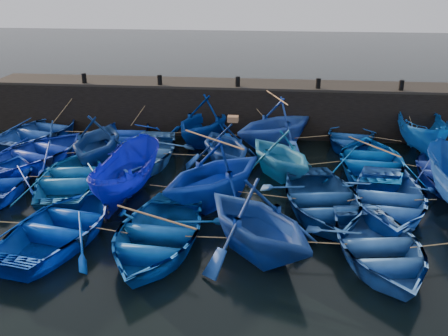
# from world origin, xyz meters

# --- Properties ---
(ground) EXTENTS (120.00, 120.00, 0.00)m
(ground) POSITION_xyz_m (0.00, 0.00, 0.00)
(ground) COLOR black
(ground) RESTS_ON ground
(quay_wall) EXTENTS (26.00, 2.50, 2.50)m
(quay_wall) POSITION_xyz_m (0.00, 10.50, 1.25)
(quay_wall) COLOR black
(quay_wall) RESTS_ON ground
(quay_top) EXTENTS (26.00, 2.50, 0.12)m
(quay_top) POSITION_xyz_m (0.00, 10.50, 2.56)
(quay_top) COLOR black
(quay_top) RESTS_ON quay_wall
(bollard_0) EXTENTS (0.24, 0.24, 0.50)m
(bollard_0) POSITION_xyz_m (-8.00, 9.60, 2.87)
(bollard_0) COLOR black
(bollard_0) RESTS_ON quay_top
(bollard_1) EXTENTS (0.24, 0.24, 0.50)m
(bollard_1) POSITION_xyz_m (-4.00, 9.60, 2.87)
(bollard_1) COLOR black
(bollard_1) RESTS_ON quay_top
(bollard_2) EXTENTS (0.24, 0.24, 0.50)m
(bollard_2) POSITION_xyz_m (0.00, 9.60, 2.87)
(bollard_2) COLOR black
(bollard_2) RESTS_ON quay_top
(bollard_3) EXTENTS (0.24, 0.24, 0.50)m
(bollard_3) POSITION_xyz_m (4.00, 9.60, 2.87)
(bollard_3) COLOR black
(bollard_3) RESTS_ON quay_top
(bollard_4) EXTENTS (0.24, 0.24, 0.50)m
(bollard_4) POSITION_xyz_m (8.00, 9.60, 2.87)
(bollard_4) COLOR black
(bollard_4) RESTS_ON quay_top
(boat_0) EXTENTS (5.36, 6.47, 1.16)m
(boat_0) POSITION_xyz_m (-9.71, 7.66, 0.58)
(boat_0) COLOR navy
(boat_0) RESTS_ON ground
(boat_1) EXTENTS (3.82, 5.13, 1.02)m
(boat_1) POSITION_xyz_m (-5.51, 7.83, 0.51)
(boat_1) COLOR #0C2EB4
(boat_1) RESTS_ON ground
(boat_2) EXTENTS (5.22, 5.63, 2.44)m
(boat_2) POSITION_xyz_m (-1.55, 8.17, 1.22)
(boat_2) COLOR navy
(boat_2) RESTS_ON ground
(boat_3) EXTENTS (6.26, 6.25, 2.50)m
(boat_3) POSITION_xyz_m (1.98, 7.83, 1.25)
(boat_3) COLOR blue
(boat_3) RESTS_ON ground
(boat_4) EXTENTS (4.17, 5.30, 1.00)m
(boat_4) POSITION_xyz_m (5.63, 8.51, 0.50)
(boat_4) COLOR navy
(boat_4) RESTS_ON ground
(boat_5) EXTENTS (2.23, 5.39, 2.05)m
(boat_5) POSITION_xyz_m (8.83, 7.90, 1.03)
(boat_5) COLOR #0C4E98
(boat_5) RESTS_ON ground
(boat_6) EXTENTS (5.59, 6.54, 1.15)m
(boat_6) POSITION_xyz_m (-8.40, 4.49, 0.57)
(boat_6) COLOR #102BAC
(boat_6) RESTS_ON ground
(boat_7) EXTENTS (4.07, 4.65, 2.34)m
(boat_7) POSITION_xyz_m (-5.76, 4.76, 1.17)
(boat_7) COLOR navy
(boat_7) RESTS_ON ground
(boat_8) EXTENTS (3.96, 5.51, 1.14)m
(boat_8) POSITION_xyz_m (-3.76, 5.00, 0.57)
(boat_8) COLOR #3064B3
(boat_8) RESTS_ON ground
(boat_9) EXTENTS (4.87, 5.14, 2.12)m
(boat_9) POSITION_xyz_m (-0.11, 4.96, 1.06)
(boat_9) COLOR navy
(boat_9) RESTS_ON ground
(boat_10) EXTENTS (5.12, 5.29, 2.13)m
(boat_10) POSITION_xyz_m (2.22, 4.23, 1.06)
(boat_10) COLOR #247ECB
(boat_10) RESTS_ON ground
(boat_11) EXTENTS (4.51, 6.00, 1.18)m
(boat_11) POSITION_xyz_m (6.09, 5.04, 0.59)
(boat_11) COLOR #0044A2
(boat_11) RESTS_ON ground
(boat_12) EXTENTS (3.42, 4.69, 0.95)m
(boat_12) POSITION_xyz_m (8.89, 4.51, 0.48)
(boat_12) COLOR blue
(boat_12) RESTS_ON ground
(boat_13) EXTENTS (4.08, 5.08, 0.94)m
(boat_13) POSITION_xyz_m (-8.55, 1.84, 0.47)
(boat_13) COLOR #072EA7
(boat_13) RESTS_ON ground
(boat_14) EXTENTS (4.74, 5.97, 1.11)m
(boat_14) POSITION_xyz_m (-5.79, 1.93, 0.56)
(boat_14) COLOR #105DAF
(boat_14) RESTS_ON ground
(boat_15) EXTENTS (2.28, 4.93, 1.84)m
(boat_15) POSITION_xyz_m (-3.52, 1.55, 0.92)
(boat_15) COLOR #0B13A8
(boat_15) RESTS_ON ground
(boat_16) EXTENTS (6.14, 6.24, 2.49)m
(boat_16) POSITION_xyz_m (-0.17, 1.29, 1.25)
(boat_16) COLOR #06299C
(boat_16) RESTS_ON ground
(boat_17) EXTENTS (4.74, 6.04, 1.14)m
(boat_17) POSITION_xyz_m (3.70, 0.91, 0.57)
(boat_17) COLOR navy
(boat_17) RESTS_ON ground
(boat_18) EXTENTS (4.51, 5.88, 1.13)m
(boat_18) POSITION_xyz_m (6.05, 1.25, 0.57)
(boat_18) COLOR blue
(boat_18) RESTS_ON ground
(boat_21) EXTENTS (4.68, 5.89, 1.10)m
(boat_21) POSITION_xyz_m (-4.60, -1.88, 0.55)
(boat_21) COLOR #0030A8
(boat_21) RESTS_ON ground
(boat_22) EXTENTS (4.28, 5.71, 1.13)m
(boat_22) POSITION_xyz_m (-1.50, -2.16, 0.56)
(boat_22) COLOR #074396
(boat_22) RESTS_ON ground
(boat_23) EXTENTS (5.99, 6.05, 2.41)m
(boat_23) POSITION_xyz_m (1.56, -2.11, 1.21)
(boat_23) COLOR navy
(boat_23) RESTS_ON ground
(boat_24) EXTENTS (4.39, 5.59, 1.06)m
(boat_24) POSITION_xyz_m (5.12, -2.11, 0.53)
(boat_24) COLOR #2757A1
(boat_24) RESTS_ON ground
(wooden_crate) EXTENTS (0.45, 0.39, 0.24)m
(wooden_crate) POSITION_xyz_m (0.19, 4.96, 2.24)
(wooden_crate) COLOR brown
(wooden_crate) RESTS_ON boat_9
(mooring_ropes) EXTENTS (18.58, 11.91, 2.10)m
(mooring_ropes) POSITION_xyz_m (-0.15, 5.26, 0.89)
(mooring_ropes) COLOR tan
(mooring_ropes) RESTS_ON ground
(loose_oars) EXTENTS (9.85, 12.07, 1.43)m
(loose_oars) POSITION_xyz_m (1.60, 3.00, 1.86)
(loose_oars) COLOR #99724C
(loose_oars) RESTS_ON ground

